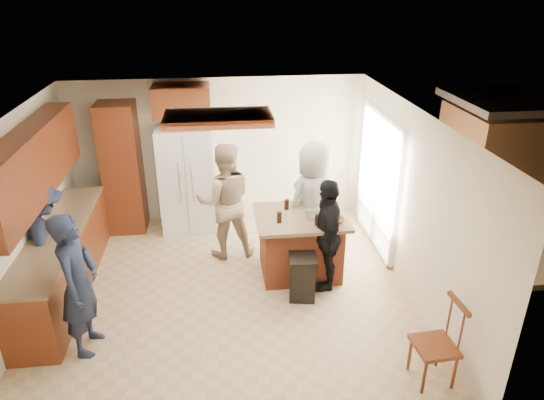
{
  "coord_description": "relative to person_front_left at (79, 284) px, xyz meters",
  "views": [
    {
      "loc": [
        -0.04,
        -5.55,
        3.98
      ],
      "look_at": [
        0.7,
        0.56,
        1.15
      ],
      "focal_mm": 32.0,
      "sensor_mm": 36.0,
      "label": 1
    }
  ],
  "objects": [
    {
      "name": "person_behind_right",
      "position": [
        3.02,
        1.71,
        0.05
      ],
      "size": [
        1.06,
        0.9,
        1.85
      ],
      "primitive_type": "imported",
      "rotation": [
        0.0,
        0.0,
        3.55
      ],
      "color": "gray",
      "rests_on": "ground"
    },
    {
      "name": "trash_bin",
      "position": [
        2.66,
        0.66,
        -0.56
      ],
      "size": [
        0.4,
        0.4,
        0.63
      ],
      "color": "black",
      "rests_on": "ground"
    },
    {
      "name": "island_items",
      "position": [
        2.97,
        1.18,
        0.1
      ],
      "size": [
        0.95,
        0.66,
        0.15
      ],
      "color": "silver",
      "rests_on": "kitchen_island"
    },
    {
      "name": "person_counter",
      "position": [
        -0.69,
        1.18,
        -0.05
      ],
      "size": [
        0.88,
        1.17,
        1.65
      ],
      "primitive_type": "imported",
      "rotation": [
        0.0,
        0.0,
        1.98
      ],
      "color": "#1B2136",
      "rests_on": "ground"
    },
    {
      "name": "room_shell",
      "position": [
        6.01,
        2.46,
        -0.01
      ],
      "size": [
        8.0,
        5.2,
        5.0
      ],
      "color": "tan",
      "rests_on": "ground"
    },
    {
      "name": "left_cabinetry",
      "position": [
        -0.6,
        1.22,
        0.08
      ],
      "size": [
        0.64,
        3.0,
        2.3
      ],
      "color": "maroon",
      "rests_on": "ground"
    },
    {
      "name": "refrigerator",
      "position": [
        1.09,
        2.94,
        0.03
      ],
      "size": [
        0.9,
        0.76,
        1.8
      ],
      "color": "white",
      "rests_on": "ground"
    },
    {
      "name": "person_side_right",
      "position": [
        3.04,
        0.91,
        -0.07
      ],
      "size": [
        0.54,
        0.98,
        1.62
      ],
      "primitive_type": "imported",
      "rotation": [
        0.0,
        0.0,
        -1.64
      ],
      "color": "black",
      "rests_on": "ground"
    },
    {
      "name": "spindle_chair",
      "position": [
        3.8,
        -0.98,
        -0.42
      ],
      "size": [
        0.45,
        0.45,
        0.99
      ],
      "color": "maroon",
      "rests_on": "ground"
    },
    {
      "name": "kitchen_island",
      "position": [
        2.74,
        1.28,
        -0.4
      ],
      "size": [
        1.28,
        1.03,
        0.93
      ],
      "color": "#AD4A2C",
      "rests_on": "ground"
    },
    {
      "name": "person_front_left",
      "position": [
        0.0,
        0.0,
        0.0
      ],
      "size": [
        0.53,
        0.68,
        1.75
      ],
      "primitive_type": "imported",
      "rotation": [
        0.0,
        0.0,
        1.46
      ],
      "color": "#1C2338",
      "rests_on": "ground"
    },
    {
      "name": "back_wall_units",
      "position": [
        0.31,
        3.02,
        0.51
      ],
      "size": [
        1.8,
        0.6,
        2.45
      ],
      "color": "maroon",
      "rests_on": "ground"
    },
    {
      "name": "person_behind_left",
      "position": [
        1.69,
        1.94,
        0.04
      ],
      "size": [
        0.92,
        0.61,
        1.83
      ],
      "primitive_type": "imported",
      "rotation": [
        0.0,
        0.0,
        3.21
      ],
      "color": "tan",
      "rests_on": "ground"
    }
  ]
}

